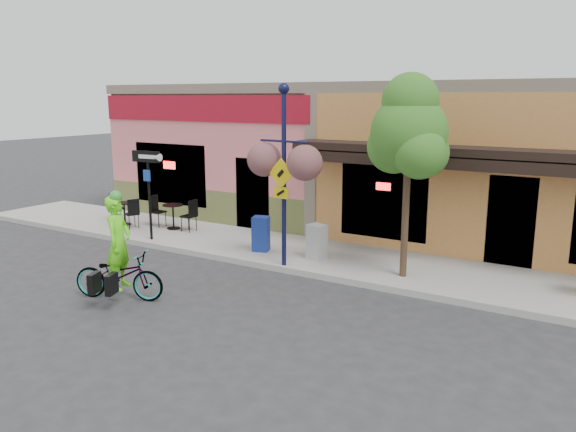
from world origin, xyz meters
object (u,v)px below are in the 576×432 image
object	(u,v)px
bicycle	(119,276)
lamp_post	(284,177)
cyclist_rider	(119,254)
building	(396,154)
newspaper_box_blue	(261,234)
newspaper_box_grey	(317,242)
one_way_sign	(149,196)
street_tree	(407,176)

from	to	relation	value
bicycle	lamp_post	bearing A→B (deg)	-49.86
cyclist_rider	lamp_post	xyz separation A→B (m)	(1.86, 3.38, 1.33)
building	newspaper_box_blue	size ratio (longest dim) A/B	19.96
building	newspaper_box_grey	world-z (taller)	building
one_way_sign	street_tree	xyz separation A→B (m)	(7.24, 0.50, 1.01)
bicycle	one_way_sign	xyz separation A→B (m)	(-2.61, 3.55, 0.90)
newspaper_box_blue	bicycle	bearing A→B (deg)	-117.24
one_way_sign	street_tree	world-z (taller)	street_tree
newspaper_box_grey	street_tree	bearing A→B (deg)	9.32
building	lamp_post	bearing A→B (deg)	-91.56
newspaper_box_grey	lamp_post	bearing A→B (deg)	-103.01
newspaper_box_blue	street_tree	xyz separation A→B (m)	(3.91, -0.11, 1.80)
building	newspaper_box_blue	distance (m)	6.44
building	one_way_sign	xyz separation A→B (m)	(-4.70, -6.68, -0.85)
bicycle	cyclist_rider	world-z (taller)	cyclist_rider
building	newspaper_box_blue	world-z (taller)	building
lamp_post	cyclist_rider	bearing A→B (deg)	-112.73
one_way_sign	newspaper_box_blue	bearing A→B (deg)	6.49
bicycle	lamp_post	xyz separation A→B (m)	(1.91, 3.38, 1.78)
lamp_post	newspaper_box_grey	xyz separation A→B (m)	(0.43, 0.85, -1.70)
bicycle	one_way_sign	distance (m)	4.50
bicycle	one_way_sign	size ratio (longest dim) A/B	0.76
bicycle	newspaper_box_grey	xyz separation A→B (m)	(2.33, 4.23, 0.09)
cyclist_rider	building	bearing A→B (deg)	-31.72
newspaper_box_blue	street_tree	world-z (taller)	street_tree
bicycle	lamp_post	world-z (taller)	lamp_post
lamp_post	street_tree	bearing A→B (deg)	19.94
cyclist_rider	newspaper_box_blue	distance (m)	4.23
one_way_sign	cyclist_rider	bearing A→B (deg)	-57.02
lamp_post	newspaper_box_blue	bearing A→B (deg)	152.73
building	cyclist_rider	world-z (taller)	building
bicycle	newspaper_box_grey	size ratio (longest dim) A/B	2.18
building	lamp_post	world-z (taller)	building
building	street_tree	bearing A→B (deg)	-67.63
bicycle	street_tree	distance (m)	6.45
building	cyclist_rider	xyz separation A→B (m)	(-2.04, -10.23, -1.29)
street_tree	building	bearing A→B (deg)	112.37
newspaper_box_blue	building	bearing A→B (deg)	59.84
building	newspaper_box_blue	xyz separation A→B (m)	(-1.37, -6.07, -1.64)
cyclist_rider	one_way_sign	size ratio (longest dim) A/B	0.77
cyclist_rider	one_way_sign	bearing A→B (deg)	16.37
bicycle	newspaper_box_blue	world-z (taller)	newspaper_box_blue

